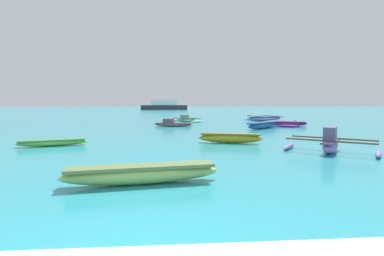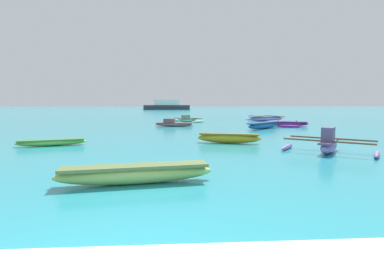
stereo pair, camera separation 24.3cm
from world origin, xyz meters
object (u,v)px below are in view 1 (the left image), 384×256
object	(u,v)px
moored_boat_1	(265,119)
moored_boat_2	(263,125)
moored_boat_5	(230,138)
moored_boat_7	(186,120)
moored_boat_3	(142,173)
moored_boat_6	(287,123)
moored_boat_0	(53,142)
moored_boat_4	(330,144)
moored_boat_8	(173,124)
distant_ferry	(164,106)

from	to	relation	value
moored_boat_1	moored_boat_2	distance (m)	9.13
moored_boat_5	moored_boat_7	xyz separation A→B (m)	(-1.26, 15.42, -0.03)
moored_boat_1	moored_boat_3	size ratio (longest dim) A/B	1.18
moored_boat_5	moored_boat_6	distance (m)	12.21
moored_boat_3	moored_boat_6	distance (m)	20.10
moored_boat_2	moored_boat_3	xyz separation A→B (m)	(-7.71, -14.55, -0.01)
moored_boat_6	moored_boat_7	xyz separation A→B (m)	(-8.19, 5.37, 0.04)
moored_boat_6	moored_boat_0	bearing A→B (deg)	-127.09
moored_boat_0	moored_boat_1	xyz separation A→B (m)	(15.32, 16.48, 0.09)
moored_boat_0	moored_boat_4	size ratio (longest dim) A/B	0.83
moored_boat_1	moored_boat_3	bearing A→B (deg)	-129.70
moored_boat_5	moored_boat_2	bearing A→B (deg)	76.76
moored_boat_1	moored_boat_6	distance (m)	6.11
moored_boat_3	moored_boat_5	bearing A→B (deg)	53.58
moored_boat_3	moored_boat_8	bearing A→B (deg)	77.89
moored_boat_2	moored_boat_1	bearing A→B (deg)	29.66
moored_boat_2	moored_boat_6	size ratio (longest dim) A/B	0.81
moored_boat_2	distant_ferry	bearing A→B (deg)	57.31
moored_boat_3	distant_ferry	size ratio (longest dim) A/B	0.35
moored_boat_3	moored_boat_7	world-z (taller)	moored_boat_7
moored_boat_4	moored_boat_2	bearing A→B (deg)	33.60
moored_boat_7	moored_boat_8	distance (m)	5.42
moored_boat_0	distant_ferry	xyz separation A→B (m)	(4.18, 60.86, 0.85)
moored_boat_0	moored_boat_5	xyz separation A→B (m)	(8.33, 0.32, 0.10)
moored_boat_8	moored_boat_5	bearing A→B (deg)	-63.65
moored_boat_2	moored_boat_4	bearing A→B (deg)	-134.68
moored_boat_2	moored_boat_6	bearing A→B (deg)	-0.31
moored_boat_3	moored_boat_5	size ratio (longest dim) A/B	1.26
moored_boat_0	moored_boat_6	distance (m)	18.45
moored_boat_1	moored_boat_2	bearing A→B (deg)	-123.88
moored_boat_2	moored_boat_5	bearing A→B (deg)	-159.69
moored_boat_0	moored_boat_5	distance (m)	8.34
moored_boat_3	moored_boat_2	bearing A→B (deg)	53.25
moored_boat_2	distant_ferry	xyz separation A→B (m)	(-8.19, 53.01, 0.75)
moored_boat_3	distant_ferry	xyz separation A→B (m)	(-0.48, 67.56, 0.76)
moored_boat_1	moored_boat_7	bearing A→B (deg)	170.10
moored_boat_5	moored_boat_7	world-z (taller)	moored_boat_7
moored_boat_4	distant_ferry	size ratio (longest dim) A/B	0.33
moored_boat_7	moored_boat_2	bearing A→B (deg)	-96.14
moored_boat_0	distant_ferry	size ratio (longest dim) A/B	0.27
moored_boat_3	moored_boat_7	distance (m)	22.58
moored_boat_1	moored_boat_8	bearing A→B (deg)	-163.34
moored_boat_7	moored_boat_5	bearing A→B (deg)	-125.33
moored_boat_2	moored_boat_4	distance (m)	10.54
moored_boat_4	moored_boat_6	bearing A→B (deg)	21.88
moored_boat_4	moored_boat_3	bearing A→B (deg)	156.34
moored_boat_8	distant_ferry	distance (m)	50.37
moored_boat_1	moored_boat_4	world-z (taller)	moored_boat_4
moored_boat_5	moored_boat_8	bearing A→B (deg)	119.74
moored_boat_3	moored_boat_5	world-z (taller)	moored_boat_5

